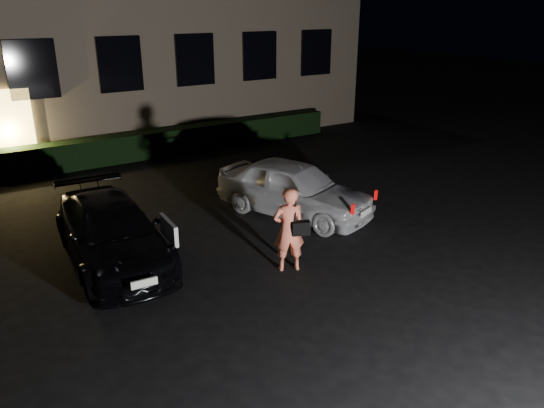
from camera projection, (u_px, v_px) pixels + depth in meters
ground at (339, 298)px, 9.22m from camera, size 80.00×80.00×0.00m
hedge at (132, 147)px, 17.30m from camera, size 15.00×0.70×0.85m
sedan at (112, 232)px, 10.40m from camera, size 1.97×4.34×1.21m
hatch at (294, 188)px, 12.67m from camera, size 2.87×4.22×1.33m
man at (289, 229)px, 9.95m from camera, size 0.71×0.61×1.66m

